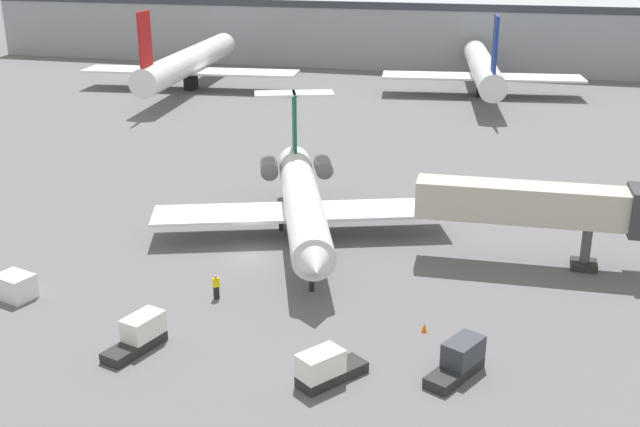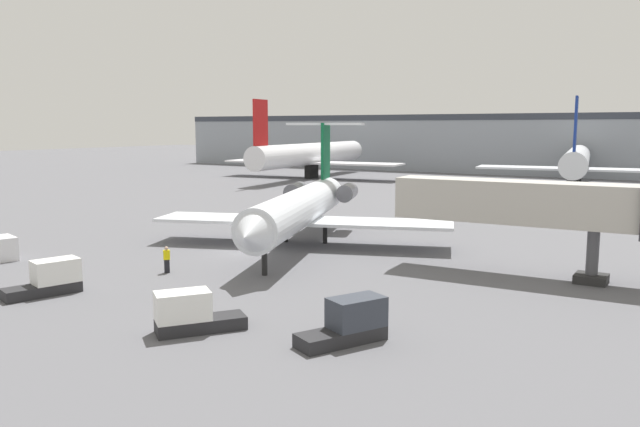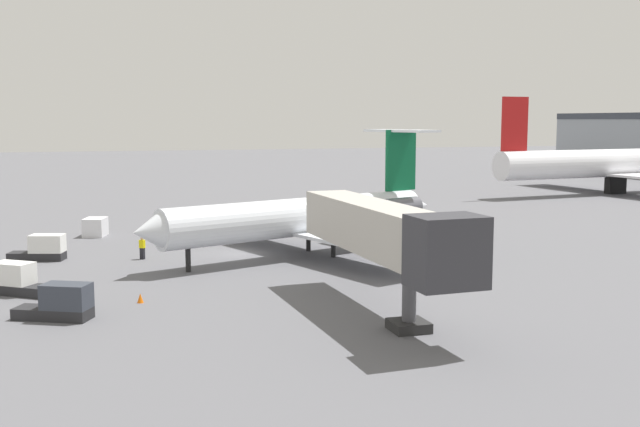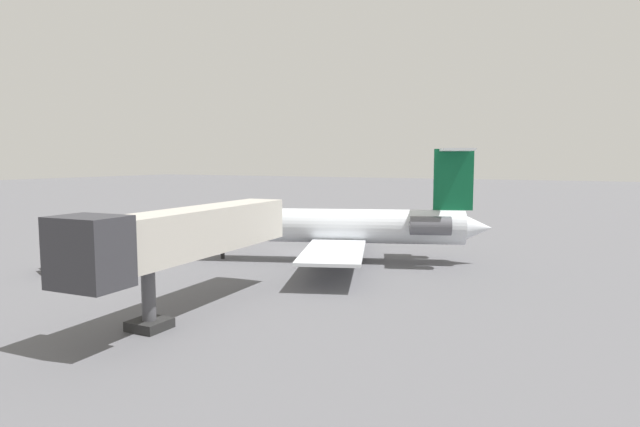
# 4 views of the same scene
# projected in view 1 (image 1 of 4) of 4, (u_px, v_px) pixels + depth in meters

# --- Properties ---
(ground_plane) EXTENTS (400.00, 400.00, 0.10)m
(ground_plane) POSITION_uv_depth(u_px,v_px,m) (252.00, 255.00, 56.78)
(ground_plane) COLOR #5B5B60
(regional_jet) EXTENTS (23.18, 26.00, 9.51)m
(regional_jet) POSITION_uv_depth(u_px,v_px,m) (302.00, 198.00, 59.39)
(regional_jet) COLOR silver
(regional_jet) RESTS_ON ground_plane
(jet_bridge) EXTENTS (16.93, 3.64, 6.16)m
(jet_bridge) POSITION_uv_depth(u_px,v_px,m) (553.00, 206.00, 53.50)
(jet_bridge) COLOR #B7B2A8
(jet_bridge) RESTS_ON ground_plane
(ground_crew_marshaller) EXTENTS (0.45, 0.47, 1.69)m
(ground_crew_marshaller) POSITION_uv_depth(u_px,v_px,m) (216.00, 286.00, 49.63)
(ground_crew_marshaller) COLOR black
(ground_crew_marshaller) RESTS_ON ground_plane
(baggage_tug_lead) EXTENTS (3.02, 4.21, 1.90)m
(baggage_tug_lead) POSITION_uv_depth(u_px,v_px,m) (459.00, 360.00, 41.03)
(baggage_tug_lead) COLOR #262628
(baggage_tug_lead) RESTS_ON ground_plane
(baggage_tug_trailing) EXTENTS (3.48, 4.06, 1.90)m
(baggage_tug_trailing) POSITION_uv_depth(u_px,v_px,m) (326.00, 368.00, 40.26)
(baggage_tug_trailing) COLOR #262628
(baggage_tug_trailing) RESTS_ON ground_plane
(baggage_tug_spare) EXTENTS (2.48, 4.23, 1.90)m
(baggage_tug_spare) POSITION_uv_depth(u_px,v_px,m) (139.00, 335.00, 43.65)
(baggage_tug_spare) COLOR #262628
(baggage_tug_spare) RESTS_ON ground_plane
(cargo_container_uld) EXTENTS (2.72, 2.34, 1.63)m
(cargo_container_uld) POSITION_uv_depth(u_px,v_px,m) (15.00, 286.00, 49.73)
(cargo_container_uld) COLOR silver
(cargo_container_uld) RESTS_ON ground_plane
(traffic_cone_near) EXTENTS (0.36, 0.36, 0.55)m
(traffic_cone_near) POSITION_uv_depth(u_px,v_px,m) (424.00, 328.00, 45.60)
(traffic_cone_near) COLOR orange
(traffic_cone_near) RESTS_ON ground_plane
(terminal_building) EXTENTS (163.68, 21.11, 11.63)m
(terminal_building) POSITION_uv_depth(u_px,v_px,m) (426.00, 31.00, 140.65)
(terminal_building) COLOR #8C939E
(terminal_building) RESTS_ON ground_plane
(parked_airliner_west_end) EXTENTS (33.51, 39.53, 13.27)m
(parked_airliner_west_end) POSITION_uv_depth(u_px,v_px,m) (189.00, 62.00, 116.61)
(parked_airliner_west_end) COLOR white
(parked_airliner_west_end) RESTS_ON ground_plane
(parked_airliner_west_mid) EXTENTS (29.59, 34.73, 13.01)m
(parked_airliner_west_mid) POSITION_uv_depth(u_px,v_px,m) (483.00, 68.00, 111.90)
(parked_airliner_west_mid) COLOR silver
(parked_airliner_west_mid) RESTS_ON ground_plane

